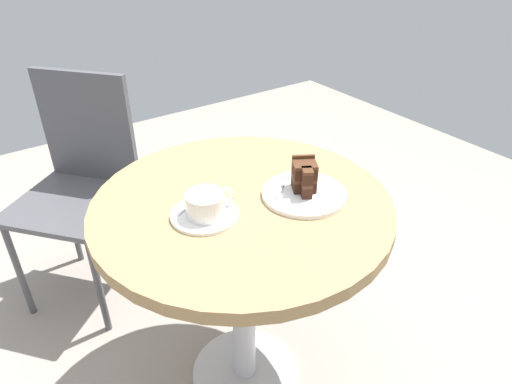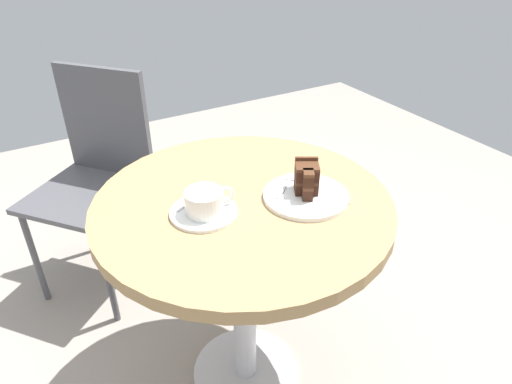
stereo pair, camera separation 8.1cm
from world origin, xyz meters
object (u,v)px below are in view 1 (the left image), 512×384
(coffee_cup, at_px, (206,204))
(cafe_chair, at_px, (81,173))
(cake_plate, at_px, (304,194))
(saucer, at_px, (205,215))
(fork, at_px, (285,182))
(cake_slice, at_px, (305,177))
(teaspoon, at_px, (194,203))
(napkin, at_px, (311,191))

(coffee_cup, height_order, cafe_chair, cafe_chair)
(coffee_cup, height_order, cake_plate, coffee_cup)
(saucer, relative_size, cafe_chair, 0.19)
(coffee_cup, bearing_deg, fork, 1.52)
(cafe_chair, bearing_deg, cake_slice, -15.32)
(saucer, height_order, cake_slice, cake_slice)
(teaspoon, height_order, napkin, teaspoon)
(teaspoon, xyz_separation_m, cafe_chair, (-0.11, 0.69, -0.20))
(saucer, height_order, teaspoon, teaspoon)
(saucer, distance_m, cake_slice, 0.27)
(coffee_cup, xyz_separation_m, teaspoon, (-0.00, 0.06, -0.03))
(coffee_cup, height_order, cake_slice, cake_slice)
(coffee_cup, bearing_deg, napkin, -11.19)
(teaspoon, distance_m, napkin, 0.31)
(saucer, height_order, cafe_chair, cafe_chair)
(cake_plate, relative_size, cafe_chair, 0.26)
(teaspoon, height_order, cake_plate, teaspoon)
(fork, bearing_deg, cake_plate, -118.66)
(cafe_chair, bearing_deg, napkin, -14.20)
(fork, bearing_deg, coffee_cup, 143.11)
(teaspoon, relative_size, cake_slice, 1.04)
(teaspoon, height_order, fork, fork)
(saucer, bearing_deg, teaspoon, 90.25)
(teaspoon, bearing_deg, cake_plate, -50.52)
(saucer, relative_size, coffee_cup, 1.30)
(saucer, bearing_deg, cake_plate, -14.86)
(saucer, bearing_deg, cafe_chair, 98.26)
(cake_slice, height_order, cafe_chair, cafe_chair)
(cake_plate, xyz_separation_m, fork, (-0.01, 0.07, 0.01))
(cake_slice, relative_size, cafe_chair, 0.11)
(coffee_cup, xyz_separation_m, cake_slice, (0.26, -0.05, 0.01))
(teaspoon, xyz_separation_m, cake_plate, (0.25, -0.12, -0.00))
(saucer, relative_size, teaspoon, 1.75)
(napkin, bearing_deg, fork, 122.36)
(saucer, distance_m, napkin, 0.29)
(saucer, xyz_separation_m, napkin, (0.28, -0.06, -0.00))
(saucer, xyz_separation_m, cake_slice, (0.26, -0.06, 0.05))
(teaspoon, bearing_deg, cake_slice, -48.28)
(napkin, distance_m, cafe_chair, 0.91)
(teaspoon, distance_m, cake_plate, 0.28)
(fork, height_order, cafe_chair, cafe_chair)
(coffee_cup, distance_m, cafe_chair, 0.79)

